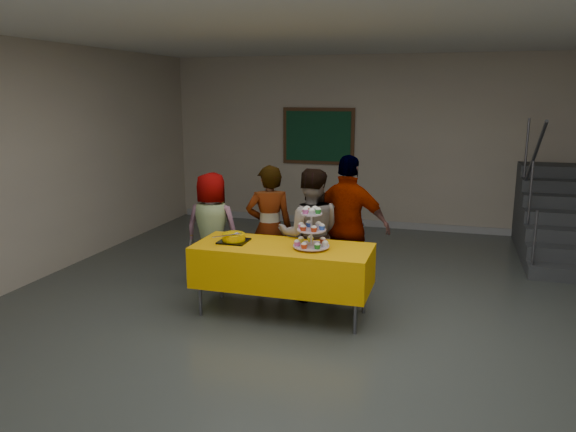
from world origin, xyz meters
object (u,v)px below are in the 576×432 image
schoolchild_c (310,235)px  noticeboard (318,136)px  schoolchild_b (269,228)px  schoolchild_d (348,227)px  bake_table (283,265)px  bear_cake (234,237)px  staircase (565,221)px  cupcake_stand (311,232)px  schoolchild_a (212,230)px

schoolchild_c → noticeboard: bearing=-91.0°
schoolchild_b → schoolchild_d: size_ratio=0.92×
bake_table → schoolchild_b: bearing=118.4°
bear_cake → staircase: bearing=42.0°
schoolchild_d → cupcake_stand: bearing=79.1°
cupcake_stand → bear_cake: (-0.87, 0.02, -0.12)m
bear_cake → staircase: staircase is taller
schoolchild_b → schoolchild_c: 0.57m
cupcake_stand → noticeboard: 4.52m
schoolchild_d → bake_table: bearing=60.0°
staircase → noticeboard: 4.24m
staircase → bear_cake: bearing=-138.0°
schoolchild_c → staircase: bearing=-150.4°
bear_cake → bake_table: bearing=0.5°
cupcake_stand → schoolchild_b: (-0.71, 0.74, -0.19)m
bake_table → staircase: (3.34, 3.50, -0.07)m
cupcake_stand → bear_cake: bearing=178.7°
bear_cake → schoolchild_c: schoolchild_c is taller
schoolchild_a → schoolchild_d: size_ratio=0.85×
bake_table → schoolchild_c: (0.16, 0.55, 0.21)m
schoolchild_d → staircase: size_ratio=0.70×
schoolchild_a → noticeboard: 3.80m
staircase → noticeboard: size_ratio=1.85×
cupcake_stand → staircase: 4.67m
cupcake_stand → bear_cake: cupcake_stand is taller
cupcake_stand → schoolchild_a: schoolchild_a is taller
schoolchild_a → staircase: bearing=-150.3°
bear_cake → schoolchild_c: (0.71, 0.55, -0.06)m
cupcake_stand → bear_cake: size_ratio=1.24×
bear_cake → schoolchild_b: schoolchild_b is taller
schoolchild_c → noticeboard: (-0.83, 3.79, 0.83)m
schoolchild_a → noticeboard: (0.45, 3.66, 0.89)m
cupcake_stand → schoolchild_c: (-0.16, 0.57, -0.19)m
bear_cake → noticeboard: (-0.11, 4.34, 0.77)m
cupcake_stand → schoolchild_d: size_ratio=0.27×
cupcake_stand → schoolchild_b: schoolchild_b is taller
schoolchild_c → schoolchild_b: bearing=-30.6°
schoolchild_b → schoolchild_c: bearing=140.4°
bear_cake → schoolchild_b: 0.74m
schoolchild_d → staircase: staircase is taller
bake_table → schoolchild_d: bearing=54.0°
bake_table → bear_cake: size_ratio=5.25×
bear_cake → staircase: 5.25m
schoolchild_a → schoolchild_c: size_ratio=0.93×
bake_table → noticeboard: (-0.67, 4.34, 1.04)m
schoolchild_b → schoolchild_c: size_ratio=1.00×
cupcake_stand → staircase: size_ratio=0.19×
bake_table → schoolchild_a: schoolchild_a is taller
bear_cake → schoolchild_a: (-0.57, 0.68, -0.12)m
bake_table → schoolchild_a: bearing=148.8°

